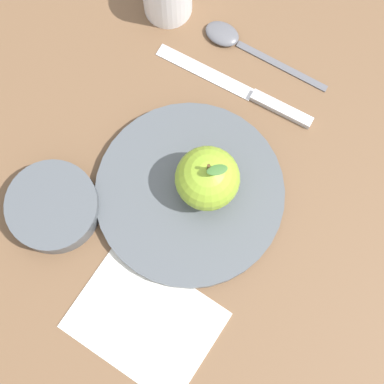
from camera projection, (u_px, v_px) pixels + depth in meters
name	position (u px, v px, depth m)	size (l,w,h in m)	color
ground_plane	(198.00, 175.00, 0.74)	(2.40, 2.40, 0.00)	brown
dinner_plate	(192.00, 194.00, 0.72)	(0.24, 0.24, 0.02)	#4C5156
apple	(207.00, 178.00, 0.68)	(0.08, 0.08, 0.09)	#8CB22D
side_bowl	(53.00, 206.00, 0.71)	(0.11, 0.11, 0.03)	#4C5156
knife	(248.00, 93.00, 0.76)	(0.23, 0.04, 0.01)	silver
spoon	(236.00, 41.00, 0.78)	(0.18, 0.05, 0.01)	#59595E
linen_napkin	(145.00, 320.00, 0.69)	(0.13, 0.17, 0.00)	silver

